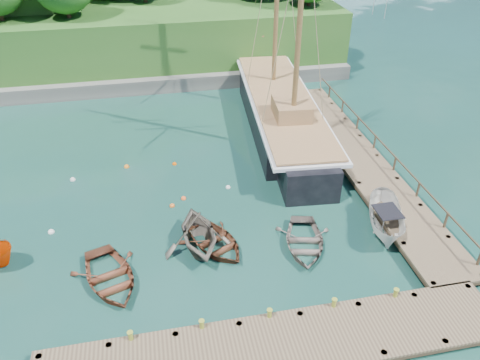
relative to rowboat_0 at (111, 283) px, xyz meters
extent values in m
plane|color=#183B30|center=(5.03, 1.02, 0.00)|extent=(160.00, 160.00, 0.00)
cube|color=#4D3D2E|center=(7.03, -5.48, 0.54)|extent=(20.00, 3.20, 0.12)
cube|color=#33291A|center=(7.03, -5.48, 0.38)|extent=(20.00, 3.20, 0.20)
cylinder|color=#33291A|center=(16.73, -4.18, 0.05)|extent=(0.28, 0.28, 1.10)
cube|color=#4D3D2E|center=(16.53, 8.02, 0.54)|extent=(3.20, 24.00, 0.12)
cube|color=#33291A|center=(16.53, 8.02, 0.38)|extent=(3.20, 24.00, 0.20)
cylinder|color=#33291A|center=(15.23, -3.68, 0.05)|extent=(0.28, 0.28, 1.10)
cylinder|color=#33291A|center=(17.83, -3.68, 0.05)|extent=(0.28, 0.28, 1.10)
cylinder|color=#33291A|center=(15.23, 19.72, 0.05)|extent=(0.28, 0.28, 1.10)
cylinder|color=#33291A|center=(17.83, 19.72, 0.05)|extent=(0.28, 0.28, 1.10)
cylinder|color=olive|center=(1.03, -4.08, 0.00)|extent=(0.26, 0.26, 0.45)
cylinder|color=olive|center=(4.03, -4.08, 0.00)|extent=(0.26, 0.26, 0.45)
cylinder|color=olive|center=(7.03, -4.08, 0.00)|extent=(0.26, 0.26, 0.45)
cylinder|color=olive|center=(10.03, -4.08, 0.00)|extent=(0.26, 0.26, 0.45)
cylinder|color=olive|center=(13.03, -4.08, 0.00)|extent=(0.26, 0.26, 0.45)
imported|color=brown|center=(0.00, 0.00, 0.00)|extent=(4.61, 5.44, 0.96)
imported|color=#665E52|center=(4.62, 1.71, 0.00)|extent=(4.10, 4.65, 2.32)
imported|color=#4D2A1A|center=(5.48, 1.62, 0.00)|extent=(4.62, 5.17, 0.88)
imported|color=#645951|center=(10.20, 0.67, 0.00)|extent=(3.99, 4.90, 0.89)
imported|color=silver|center=(15.03, 1.00, 0.00)|extent=(3.31, 5.11, 1.85)
cube|color=black|center=(12.73, 14.42, 0.75)|extent=(5.98, 15.11, 3.07)
cube|color=black|center=(13.50, 23.88, 0.75)|extent=(3.01, 4.84, 2.76)
cube|color=black|center=(12.05, 6.00, 0.75)|extent=(3.65, 4.06, 2.92)
cube|color=silver|center=(12.73, 14.42, 2.24)|extent=(6.41, 19.75, 0.25)
cube|color=brown|center=(12.73, 14.42, 2.49)|extent=(5.94, 19.29, 0.12)
cube|color=brown|center=(12.47, 11.26, 3.09)|extent=(2.63, 3.18, 1.20)
cylinder|color=brown|center=(13.79, 27.43, 3.69)|extent=(0.80, 6.89, 1.69)
cylinder|color=brown|center=(12.42, 10.63, 10.00)|extent=(0.36, 0.36, 15.00)
sphere|color=white|center=(-3.41, 4.61, 0.00)|extent=(0.36, 0.36, 0.36)
sphere|color=orange|center=(3.47, 5.74, 0.00)|extent=(0.32, 0.32, 0.32)
sphere|color=#F1561F|center=(4.23, 6.36, 0.00)|extent=(0.33, 0.33, 0.33)
sphere|color=silver|center=(7.16, 7.02, 0.00)|extent=(0.32, 0.32, 0.32)
sphere|color=orange|center=(0.77, 10.84, 0.00)|extent=(0.36, 0.36, 0.36)
sphere|color=#E75400|center=(4.02, 10.57, 0.00)|extent=(0.30, 0.30, 0.30)
sphere|color=silver|center=(-2.72, 9.91, 0.00)|extent=(0.36, 0.36, 0.36)
cube|color=#474744|center=(-2.97, 25.02, 0.60)|extent=(50.00, 4.00, 1.40)
cube|color=#194813|center=(-2.97, 31.02, 3.00)|extent=(50.00, 14.00, 6.00)
cylinder|color=#382616|center=(-9.15, 27.83, 6.70)|extent=(0.36, 0.36, 1.40)
cylinder|color=#382616|center=(-5.12, 31.22, 6.70)|extent=(0.36, 0.36, 1.40)
cylinder|color=#382616|center=(-3.48, 27.57, 6.70)|extent=(0.36, 0.36, 1.40)
cylinder|color=#382616|center=(-6.87, 32.04, 6.70)|extent=(0.36, 0.36, 1.40)
camera|label=1|loc=(3.02, -17.39, 17.07)|focal=35.00mm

